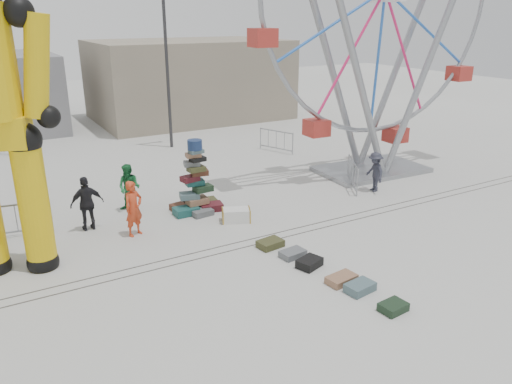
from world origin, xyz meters
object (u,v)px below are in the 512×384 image
pedestrian_red (134,208)px  pedestrian_black (87,204)px  barricade_wheel_back (276,141)px  pedestrian_green (129,188)px  lamp_post_left (9,62)px  suitcase_tower (196,191)px  ferris_wheel (383,16)px  barricade_wheel_front (353,175)px  lamp_post_right (168,59)px  pedestrian_grey (375,172)px  steamer_trunk (236,215)px  barricade_dummy_c (17,220)px

pedestrian_red → pedestrian_black: bearing=112.3°
barricade_wheel_back → pedestrian_green: 9.71m
lamp_post_left → suitcase_tower: size_ratio=3.13×
ferris_wheel → barricade_wheel_front: bearing=-146.8°
lamp_post_right → ferris_wheel: ferris_wheel is taller
ferris_wheel → pedestrian_grey: (-1.69, -2.01, -5.71)m
lamp_post_left → pedestrian_grey: bearing=-47.9°
steamer_trunk → barricade_wheel_back: barricade_wheel_back is taller
lamp_post_left → pedestrian_black: bearing=-85.7°
lamp_post_left → barricade_wheel_back: bearing=-26.2°
ferris_wheel → pedestrian_grey: size_ratio=8.44×
pedestrian_red → pedestrian_black: (-1.15, 1.14, 0.00)m
ferris_wheel → pedestrian_black: bearing=-176.3°
barricade_wheel_front → pedestrian_grey: pedestrian_grey is taller
pedestrian_red → pedestrian_green: 2.17m
suitcase_tower → barricade_dummy_c: (-5.68, 0.73, -0.17)m
barricade_wheel_back → ferris_wheel: bearing=-1.6°
steamer_trunk → lamp_post_right: bearing=103.7°
barricade_wheel_front → barricade_dummy_c: bearing=112.8°
lamp_post_left → barricade_dummy_c: (-1.24, -10.22, -3.93)m
steamer_trunk → barricade_wheel_front: 5.66m
lamp_post_right → ferris_wheel: size_ratio=0.61×
lamp_post_left → pedestrian_black: 11.37m
pedestrian_grey → barricade_wheel_front: bearing=-134.3°
ferris_wheel → barricade_dummy_c: (-14.22, 0.25, -5.94)m
barricade_wheel_back → pedestrian_green: size_ratio=1.19×
suitcase_tower → pedestrian_black: bearing=-180.0°
suitcase_tower → ferris_wheel: size_ratio=0.19×
steamer_trunk → pedestrian_black: (-4.39, 1.75, 0.67)m
barricade_dummy_c → pedestrian_black: (2.04, -0.53, 0.34)m
steamer_trunk → pedestrian_green: size_ratio=0.56×
suitcase_tower → pedestrian_red: size_ratio=1.45×
lamp_post_left → barricade_wheel_back: 13.04m
barricade_dummy_c → ferris_wheel: bearing=7.8°
lamp_post_right → pedestrian_black: bearing=-125.3°
lamp_post_right → suitcase_tower: (-2.56, -8.95, -3.77)m
pedestrian_green → pedestrian_grey: bearing=24.7°
barricade_wheel_front → suitcase_tower: bearing=112.8°
lamp_post_right → pedestrian_green: (-4.56, -7.78, -3.64)m
lamp_post_right → lamp_post_left: bearing=164.1°
ferris_wheel → steamer_trunk: (-7.78, -2.03, -6.27)m
lamp_post_left → barricade_dummy_c: size_ratio=4.00×
steamer_trunk → barricade_wheel_front: (5.61, 0.74, 0.33)m
barricade_dummy_c → pedestrian_green: bearing=15.7°
ferris_wheel → pedestrian_black: 13.40m
steamer_trunk → pedestrian_green: bearing=158.7°
suitcase_tower → steamer_trunk: size_ratio=2.75×
barricade_wheel_front → ferris_wheel: bearing=-29.1°
suitcase_tower → pedestrian_black: 3.65m
barricade_dummy_c → pedestrian_black: pedestrian_black is taller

